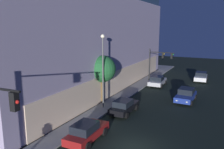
# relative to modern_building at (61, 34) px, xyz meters

# --- Properties ---
(ground_plane) EXTENTS (120.00, 120.00, 0.00)m
(ground_plane) POSITION_rel_modern_building_xyz_m (-14.42, -18.20, -8.16)
(ground_plane) COLOR black
(modern_building) EXTENTS (39.91, 21.62, 16.48)m
(modern_building) POSITION_rel_modern_building_xyz_m (0.00, 0.00, 0.00)
(modern_building) COLOR #4C4C51
(modern_building) RESTS_ON ground
(traffic_light_far_corner) EXTENTS (0.48, 4.34, 5.52)m
(traffic_light_far_corner) POSITION_rel_modern_building_xyz_m (8.51, -13.78, -4.17)
(traffic_light_far_corner) COLOR black
(traffic_light_far_corner) RESTS_ON sidewalk_corner
(street_lamp_sidewalk) EXTENTS (0.44, 0.44, 8.33)m
(street_lamp_sidewalk) POSITION_rel_modern_building_xyz_m (-7.39, -11.73, -2.81)
(street_lamp_sidewalk) COLOR #535353
(street_lamp_sidewalk) RESTS_ON sidewalk_corner
(sidewalk_tree) EXTENTS (3.27, 3.27, 5.79)m
(sidewalk_tree) POSITION_rel_modern_building_xyz_m (-5.72, -10.72, -3.88)
(sidewalk_tree) COLOR brown
(sidewalk_tree) RESTS_ON sidewalk_corner
(car_red) EXTENTS (4.56, 2.09, 1.63)m
(car_red) POSITION_rel_modern_building_xyz_m (-14.90, -14.32, -7.33)
(car_red) COLOR maroon
(car_red) RESTS_ON ground
(car_black) EXTENTS (4.45, 2.09, 1.55)m
(car_black) POSITION_rel_modern_building_xyz_m (-7.70, -14.49, -7.37)
(car_black) COLOR black
(car_black) RESTS_ON ground
(car_blue) EXTENTS (4.55, 2.32, 1.64)m
(car_blue) POSITION_rel_modern_building_xyz_m (-0.39, -19.81, -7.33)
(car_blue) COLOR navy
(car_blue) RESTS_ON ground
(car_silver) EXTENTS (4.53, 2.34, 1.62)m
(car_silver) POSITION_rel_modern_building_xyz_m (5.77, -14.39, -7.33)
(car_silver) COLOR #B7BABF
(car_silver) RESTS_ON ground
(car_white) EXTENTS (4.14, 2.29, 1.57)m
(car_white) POSITION_rel_modern_building_xyz_m (12.43, -20.25, -7.34)
(car_white) COLOR silver
(car_white) RESTS_ON ground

